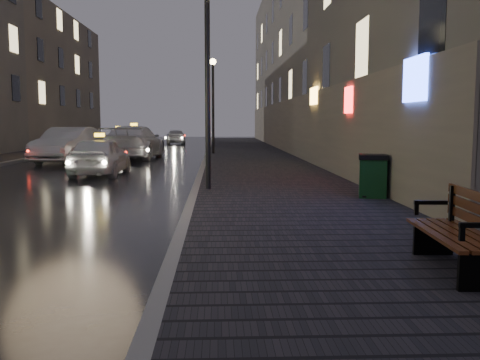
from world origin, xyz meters
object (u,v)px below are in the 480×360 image
at_px(car_left_mid, 69,145).
at_px(taxi_far, 118,139).
at_px(lamp_near, 207,62).
at_px(trash_bin, 373,176).
at_px(car_far, 176,137).
at_px(taxi_mid, 134,142).
at_px(lamp_far, 213,94).
at_px(taxi_near, 100,156).
at_px(bench, 462,231).

xyz_separation_m(car_left_mid, taxi_far, (0.29, 11.19, -0.10)).
xyz_separation_m(lamp_near, trash_bin, (3.95, -1.75, -2.82)).
height_order(car_left_mid, car_far, car_left_mid).
distance_m(taxi_far, car_far, 9.44).
relative_size(taxi_mid, car_far, 1.57).
bearing_deg(lamp_near, lamp_far, 90.00).
height_order(trash_bin, taxi_mid, taxi_mid).
xyz_separation_m(lamp_far, car_far, (-3.32, 15.39, -2.84)).
bearing_deg(taxi_mid, trash_bin, 120.99).
relative_size(lamp_far, car_left_mid, 1.04).
height_order(taxi_near, taxi_far, taxi_far).
distance_m(taxi_near, car_far, 26.14).
bearing_deg(bench, lamp_near, 115.39).
bearing_deg(taxi_far, car_left_mid, -85.71).
distance_m(trash_bin, taxi_mid, 17.59).
xyz_separation_m(car_left_mid, car_far, (3.48, 20.07, -0.20)).
bearing_deg(bench, taxi_mid, 112.12).
bearing_deg(taxi_far, taxi_near, -75.98).
bearing_deg(taxi_near, lamp_near, 128.35).
distance_m(trash_bin, taxi_far, 26.43).
height_order(lamp_near, car_left_mid, lamp_near).
height_order(lamp_near, car_far, lamp_near).
xyz_separation_m(taxi_far, car_far, (3.19, 8.88, -0.10)).
relative_size(trash_bin, taxi_far, 0.19).
relative_size(lamp_near, lamp_far, 1.00).
relative_size(taxi_far, car_far, 1.41).
bearing_deg(lamp_near, taxi_mid, 106.48).
bearing_deg(car_far, lamp_far, 95.21).
distance_m(bench, taxi_mid, 23.13).
bearing_deg(trash_bin, lamp_far, 116.55).
bearing_deg(car_left_mid, taxi_near, -57.29).
distance_m(lamp_far, taxi_near, 11.80).
bearing_deg(car_far, lamp_near, 89.07).
bearing_deg(taxi_far, lamp_near, -68.10).
relative_size(bench, taxi_mid, 0.33).
bearing_deg(taxi_mid, taxi_near, 94.36).
xyz_separation_m(taxi_near, taxi_mid, (-0.10, 8.62, 0.16)).
relative_size(lamp_far, car_far, 1.40).
xyz_separation_m(lamp_far, trash_bin, (3.95, -17.75, -2.82)).
relative_size(taxi_near, car_far, 1.08).
height_order(lamp_far, taxi_mid, lamp_far).
relative_size(car_left_mid, taxi_far, 0.96).
bearing_deg(car_left_mid, taxi_far, 96.52).
bearing_deg(taxi_mid, lamp_far, -148.98).
xyz_separation_m(taxi_near, car_far, (0.69, 26.13, -0.05)).
bearing_deg(taxi_mid, bench, 112.16).
height_order(lamp_near, trash_bin, lamp_near).
distance_m(trash_bin, car_left_mid, 16.93).
xyz_separation_m(lamp_far, taxi_far, (-6.52, 6.51, -2.75)).
height_order(bench, taxi_far, taxi_far).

